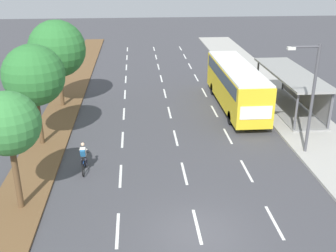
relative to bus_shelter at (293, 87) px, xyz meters
name	(u,v)px	position (x,y,z in m)	size (l,w,h in m)	color
ground_plane	(199,234)	(-9.53, -14.84, -1.87)	(140.00, 140.00, 0.00)	#424247
median_strip	(70,94)	(-17.83, 5.16, -1.81)	(2.60, 52.00, 0.12)	brown
sidewalk_right	(267,89)	(-0.28, 5.16, -1.79)	(4.50, 52.00, 0.15)	#ADAAA3
lane_divider_left	(124,103)	(-13.03, 2.53, -1.86)	(0.14, 45.73, 0.01)	white
lane_divider_center	(167,102)	(-9.53, 2.53, -1.86)	(0.14, 45.73, 0.01)	white
lane_divider_right	(209,101)	(-6.03, 2.53, -1.86)	(0.14, 45.73, 0.01)	white
bus_shelter	(293,87)	(0.00, 0.00, 0.00)	(2.90, 9.91, 2.86)	gray
bus	(236,82)	(-4.28, 0.83, 0.20)	(2.54, 11.29, 3.37)	yellow
cyclist	(84,159)	(-15.02, -8.81, -1.08)	(0.46, 1.82, 1.71)	black
median_tree_nearest	(8,124)	(-17.61, -12.24, 2.46)	(2.84, 2.84, 5.65)	brown
median_tree_second	(34,76)	(-18.08, -5.03, 2.66)	(3.70, 3.70, 6.27)	brown
median_tree_third	(57,49)	(-17.92, 2.19, 2.77)	(4.32, 4.32, 6.69)	brown
streetlight	(310,92)	(-2.11, -7.59, 2.02)	(1.91, 0.24, 6.50)	#4C4C51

